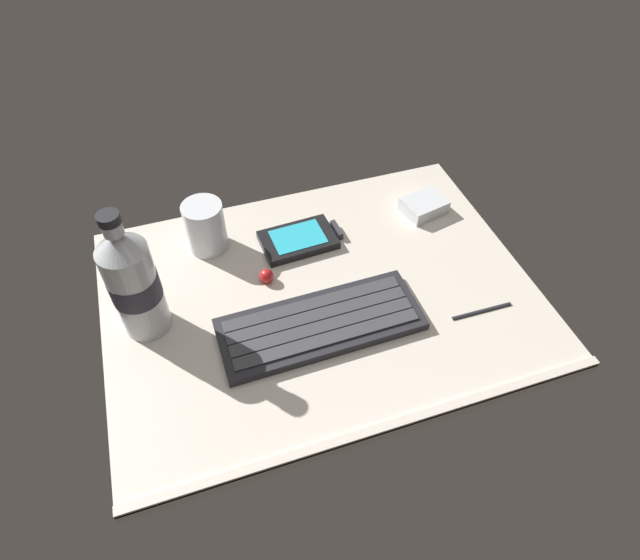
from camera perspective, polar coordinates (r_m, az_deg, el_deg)
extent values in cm
cube|color=beige|center=(82.25, 0.00, -1.86)|extent=(64.00, 48.00, 2.00)
cube|color=beige|center=(69.18, 6.32, -15.31)|extent=(64.00, 1.20, 0.80)
cube|color=#232328|center=(76.90, 0.03, -4.72)|extent=(29.18, 11.47, 1.40)
cube|color=#3D3D42|center=(78.17, -0.77, -2.53)|extent=(26.71, 2.44, 0.30)
cube|color=#3D3D42|center=(76.86, -0.24, -3.72)|extent=(26.71, 2.44, 0.30)
cube|color=#3D3D42|center=(75.60, 0.31, -4.96)|extent=(26.71, 2.44, 0.30)
cube|color=#3D3D42|center=(74.37, 0.88, -6.24)|extent=(26.71, 2.44, 0.30)
cube|color=black|center=(88.66, -2.03, 4.34)|extent=(12.41, 8.27, 1.40)
cube|color=#2DB7D1|center=(88.14, -2.05, 4.69)|extent=(8.72, 6.39, 0.10)
cube|color=#333338|center=(90.36, 1.79, 5.37)|extent=(1.01, 3.84, 1.12)
cylinder|color=silver|center=(87.48, -12.06, 5.54)|extent=(6.40, 6.40, 8.50)
cylinder|color=brown|center=(88.13, -11.96, 5.07)|extent=(5.50, 5.50, 6.12)
cylinder|color=silver|center=(76.12, -18.91, -1.00)|extent=(6.60, 6.60, 15.00)
cone|color=silver|center=(70.03, -20.67, 3.79)|extent=(6.60, 6.60, 2.80)
cylinder|color=silver|center=(68.56, -21.18, 5.16)|extent=(2.51, 2.51, 1.80)
cylinder|color=black|center=(67.62, -21.52, 6.08)|extent=(2.77, 2.77, 1.20)
cylinder|color=#2D2D38|center=(75.58, -19.05, -0.62)|extent=(6.73, 6.73, 3.80)
cube|color=silver|center=(95.86, 10.94, 7.74)|extent=(8.04, 6.98, 2.40)
sphere|color=red|center=(82.76, -5.70, 0.43)|extent=(2.20, 2.20, 2.20)
cylinder|color=#26262B|center=(82.46, 16.81, -3.08)|extent=(9.51, 0.87, 0.70)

